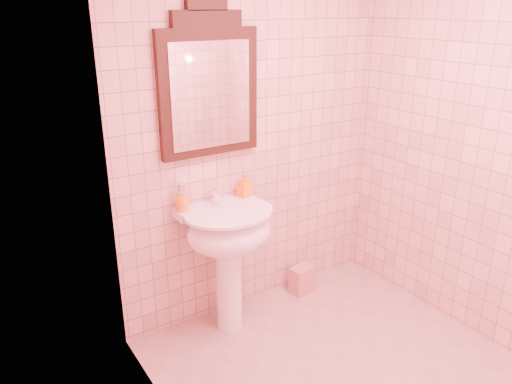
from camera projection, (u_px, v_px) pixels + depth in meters
floor at (356, 383)px, 2.91m from camera, size 2.20×2.20×0.00m
back_wall at (254, 135)px, 3.33m from camera, size 2.00×0.02×2.50m
pedestal_sink at (229, 240)px, 3.19m from camera, size 0.58×0.58×0.86m
faucet at (217, 196)px, 3.20m from camera, size 0.04×0.16×0.11m
mirror at (209, 86)px, 3.01m from camera, size 0.66×0.06×0.92m
toothbrush_cup at (182, 203)px, 3.10m from camera, size 0.08×0.08×0.18m
soap_dispenser at (244, 185)px, 3.32m from camera, size 0.09×0.09×0.16m
towel at (302, 280)px, 3.80m from camera, size 0.19×0.14×0.21m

